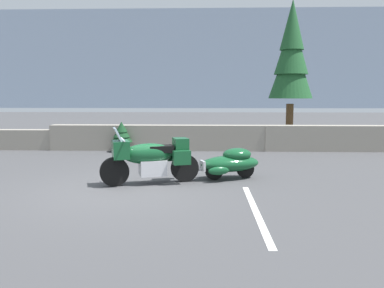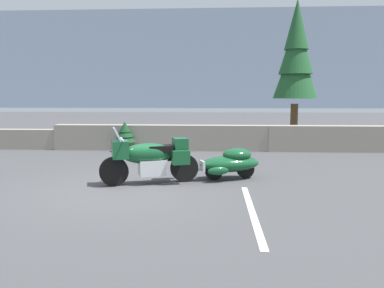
% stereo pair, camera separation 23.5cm
% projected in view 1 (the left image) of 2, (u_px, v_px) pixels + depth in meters
% --- Properties ---
extents(ground_plane, '(80.00, 80.00, 0.00)m').
position_uv_depth(ground_plane, '(123.00, 190.00, 8.50)').
color(ground_plane, '#424244').
extents(stone_guard_wall, '(24.00, 0.57, 0.95)m').
position_uv_depth(stone_guard_wall, '(188.00, 138.00, 14.57)').
color(stone_guard_wall, gray).
rests_on(stone_guard_wall, ground).
extents(distant_ridgeline, '(240.00, 80.00, 16.00)m').
position_uv_depth(distant_ridgeline, '(199.00, 73.00, 102.95)').
color(distant_ridgeline, '#99A8BF').
rests_on(distant_ridgeline, ground).
extents(touring_motorcycle, '(2.24, 1.17, 1.33)m').
position_uv_depth(touring_motorcycle, '(150.00, 157.00, 8.99)').
color(touring_motorcycle, black).
rests_on(touring_motorcycle, ground).
extents(car_shaped_trailer, '(2.20, 1.14, 0.76)m').
position_uv_depth(car_shaped_trailer, '(230.00, 162.00, 9.57)').
color(car_shaped_trailer, black).
rests_on(car_shaped_trailer, ground).
extents(pine_tree_tall, '(1.78, 1.78, 5.91)m').
position_uv_depth(pine_tree_tall, '(292.00, 55.00, 15.86)').
color(pine_tree_tall, brown).
rests_on(pine_tree_tall, ground).
extents(pine_sapling_near, '(0.79, 0.79, 1.10)m').
position_uv_depth(pine_sapling_near, '(122.00, 133.00, 14.18)').
color(pine_sapling_near, brown).
rests_on(pine_sapling_near, ground).
extents(parking_stripe_marker, '(0.12, 3.60, 0.01)m').
position_uv_depth(parking_stripe_marker, '(256.00, 211.00, 6.92)').
color(parking_stripe_marker, silver).
rests_on(parking_stripe_marker, ground).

